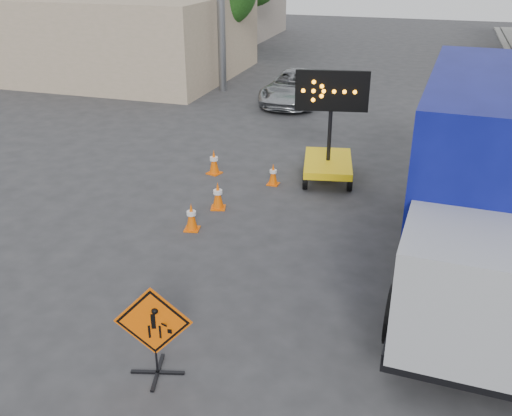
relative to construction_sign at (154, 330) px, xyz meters
The scene contains 11 objects.
ground 1.24m from the construction_sign, 45.79° to the left, with size 100.00×100.00×0.00m, color #2D2D30.
storefront_left_near 24.62m from the construction_sign, 122.96° to the left, with size 14.00×10.00×4.00m, color tan.
storefront_left_far 37.53m from the construction_sign, 112.55° to the left, with size 12.00×10.00×4.40m, color gray.
construction_sign is the anchor object (origin of this frame).
arrow_board 9.11m from the construction_sign, 83.80° to the left, with size 2.00×2.45×3.19m.
pickup_truck 17.59m from the construction_sign, 96.79° to the left, with size 2.24×4.86×1.35m, color #A5A8AC.
box_truck 6.92m from the construction_sign, 45.01° to the left, with size 2.98×8.52×4.00m.
cone_a 5.12m from the construction_sign, 107.17° to the left, with size 0.41×0.41×0.69m.
cone_b 6.37m from the construction_sign, 102.19° to the left, with size 0.46×0.46×0.73m.
cone_c 8.23m from the construction_sign, 92.95° to the left, with size 0.33×0.33×0.63m.
cone_d 8.82m from the construction_sign, 105.43° to the left, with size 0.47×0.47×0.74m.
Camera 1 is at (3.06, -7.02, 6.28)m, focal length 40.00 mm.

